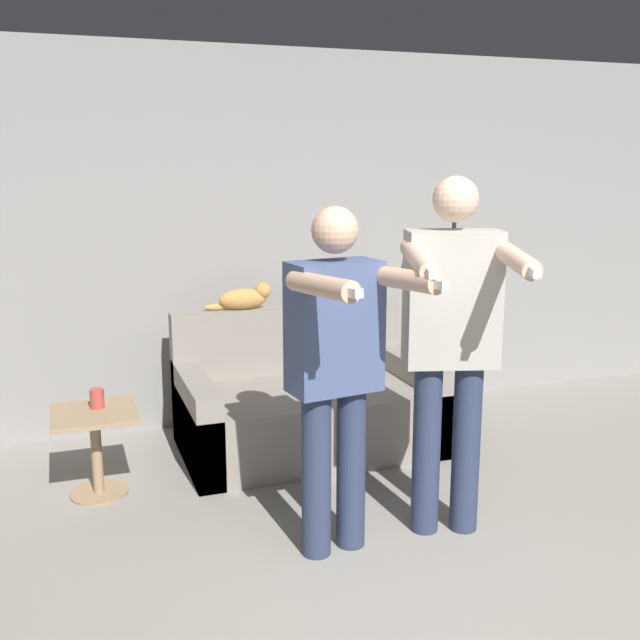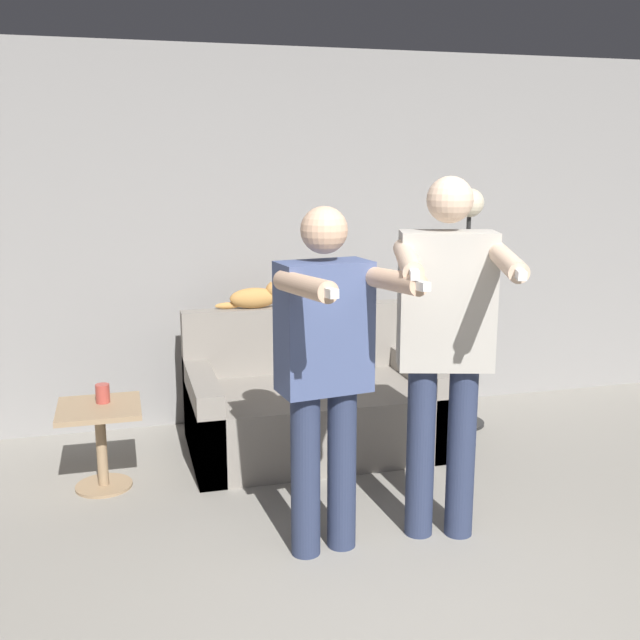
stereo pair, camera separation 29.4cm
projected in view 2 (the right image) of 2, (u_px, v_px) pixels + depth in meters
wall_back at (292, 239)px, 5.32m from camera, size 10.00×0.05×2.60m
couch at (313, 407)px, 4.88m from camera, size 1.60×0.95×0.88m
person_left at (326, 360)px, 3.42m from camera, size 0.55×0.72×1.65m
person_right at (446, 335)px, 3.56m from camera, size 0.63×0.77×1.78m
cat at (256, 297)px, 5.00m from camera, size 0.45×0.12×0.18m
floor_lamp at (467, 265)px, 5.11m from camera, size 0.33×0.33×1.66m
side_table at (100, 429)px, 4.25m from camera, size 0.46×0.46×0.49m
cup at (103, 393)px, 4.27m from camera, size 0.08×0.08×0.11m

